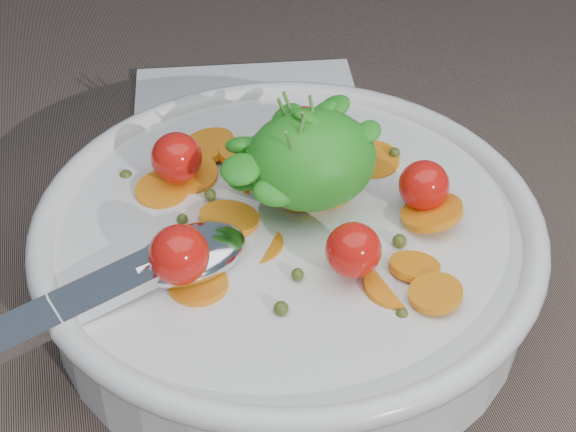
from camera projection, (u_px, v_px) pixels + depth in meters
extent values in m
plane|color=brown|center=(262.00, 309.00, 0.51)|extent=(6.00, 6.00, 0.00)
cylinder|color=silver|center=(288.00, 257.00, 0.50)|extent=(0.27, 0.27, 0.05)
torus|color=silver|center=(288.00, 223.00, 0.49)|extent=(0.28, 0.28, 0.01)
cylinder|color=silver|center=(288.00, 286.00, 0.52)|extent=(0.13, 0.13, 0.01)
cylinder|color=brown|center=(288.00, 257.00, 0.50)|extent=(0.24, 0.24, 0.04)
cylinder|color=orange|center=(414.00, 267.00, 0.46)|extent=(0.03, 0.03, 0.01)
cylinder|color=orange|center=(329.00, 194.00, 0.50)|extent=(0.04, 0.04, 0.01)
cylinder|color=orange|center=(164.00, 238.00, 0.48)|extent=(0.04, 0.04, 0.01)
cylinder|color=orange|center=(162.00, 190.00, 0.51)|extent=(0.03, 0.03, 0.01)
cylinder|color=orange|center=(371.00, 162.00, 0.53)|extent=(0.04, 0.04, 0.01)
cylinder|color=orange|center=(300.00, 192.00, 0.50)|extent=(0.03, 0.03, 0.01)
cylinder|color=orange|center=(396.00, 290.00, 0.45)|extent=(0.04, 0.04, 0.01)
cylinder|color=orange|center=(213.00, 247.00, 0.47)|extent=(0.04, 0.04, 0.01)
cylinder|color=orange|center=(253.00, 249.00, 0.48)|extent=(0.04, 0.04, 0.01)
cylinder|color=orange|center=(191.00, 173.00, 0.51)|extent=(0.04, 0.04, 0.01)
cylinder|color=orange|center=(199.00, 286.00, 0.45)|extent=(0.04, 0.04, 0.01)
cylinder|color=orange|center=(432.00, 212.00, 0.48)|extent=(0.04, 0.04, 0.02)
cylinder|color=orange|center=(436.00, 294.00, 0.44)|extent=(0.03, 0.03, 0.01)
cylinder|color=orange|center=(337.00, 192.00, 0.51)|extent=(0.03, 0.03, 0.01)
cylinder|color=orange|center=(229.00, 218.00, 0.49)|extent=(0.05, 0.05, 0.01)
cylinder|color=orange|center=(262.00, 187.00, 0.52)|extent=(0.04, 0.04, 0.01)
cylinder|color=orange|center=(274.00, 325.00, 0.43)|extent=(0.03, 0.03, 0.01)
cylinder|color=orange|center=(240.00, 155.00, 0.52)|extent=(0.03, 0.03, 0.01)
cylinder|color=orange|center=(207.00, 146.00, 0.53)|extent=(0.04, 0.04, 0.01)
sphere|color=#434F1A|center=(310.00, 179.00, 0.50)|extent=(0.01, 0.01, 0.01)
sphere|color=#434F1A|center=(399.00, 241.00, 0.47)|extent=(0.01, 0.01, 0.01)
sphere|color=#434F1A|center=(182.00, 219.00, 0.49)|extent=(0.01, 0.01, 0.01)
sphere|color=#434F1A|center=(281.00, 308.00, 0.43)|extent=(0.01, 0.01, 0.01)
sphere|color=#434F1A|center=(402.00, 314.00, 0.43)|extent=(0.01, 0.01, 0.01)
sphere|color=#434F1A|center=(223.00, 234.00, 0.48)|extent=(0.01, 0.01, 0.01)
sphere|color=#434F1A|center=(290.00, 112.00, 0.56)|extent=(0.01, 0.01, 0.01)
sphere|color=#434F1A|center=(126.00, 176.00, 0.52)|extent=(0.01, 0.01, 0.01)
sphere|color=#434F1A|center=(395.00, 153.00, 0.53)|extent=(0.01, 0.01, 0.01)
sphere|color=#434F1A|center=(336.00, 172.00, 0.51)|extent=(0.01, 0.01, 0.01)
sphere|color=#434F1A|center=(298.00, 274.00, 0.45)|extent=(0.01, 0.01, 0.01)
sphere|color=#434F1A|center=(210.00, 194.00, 0.50)|extent=(0.01, 0.01, 0.01)
sphere|color=#434F1A|center=(176.00, 172.00, 0.52)|extent=(0.01, 0.01, 0.01)
sphere|color=#434F1A|center=(326.00, 144.00, 0.54)|extent=(0.01, 0.01, 0.01)
sphere|color=red|center=(424.00, 185.00, 0.48)|extent=(0.03, 0.03, 0.03)
sphere|color=red|center=(305.00, 129.00, 0.52)|extent=(0.03, 0.03, 0.03)
sphere|color=red|center=(176.00, 158.00, 0.50)|extent=(0.03, 0.03, 0.03)
sphere|color=red|center=(179.00, 255.00, 0.44)|extent=(0.03, 0.03, 0.03)
sphere|color=red|center=(353.00, 250.00, 0.44)|extent=(0.03, 0.03, 0.03)
ellipsoid|color=green|center=(311.00, 159.00, 0.47)|extent=(0.07, 0.06, 0.05)
ellipsoid|color=green|center=(272.00, 163.00, 0.49)|extent=(0.04, 0.04, 0.03)
ellipsoid|color=green|center=(241.00, 169.00, 0.46)|extent=(0.03, 0.03, 0.01)
ellipsoid|color=green|center=(306.00, 137.00, 0.46)|extent=(0.04, 0.04, 0.03)
ellipsoid|color=green|center=(312.00, 135.00, 0.46)|extent=(0.03, 0.03, 0.02)
ellipsoid|color=green|center=(319.00, 153.00, 0.47)|extent=(0.03, 0.03, 0.02)
ellipsoid|color=green|center=(325.00, 151.00, 0.46)|extent=(0.03, 0.02, 0.02)
ellipsoid|color=green|center=(323.00, 111.00, 0.48)|extent=(0.02, 0.01, 0.02)
ellipsoid|color=green|center=(264.00, 156.00, 0.47)|extent=(0.02, 0.02, 0.02)
ellipsoid|color=green|center=(275.00, 192.00, 0.46)|extent=(0.03, 0.02, 0.02)
ellipsoid|color=green|center=(303.00, 145.00, 0.47)|extent=(0.03, 0.03, 0.02)
ellipsoid|color=green|center=(334.00, 108.00, 0.50)|extent=(0.02, 0.02, 0.02)
ellipsoid|color=green|center=(307.00, 133.00, 0.50)|extent=(0.03, 0.02, 0.02)
ellipsoid|color=green|center=(368.00, 132.00, 0.47)|extent=(0.02, 0.02, 0.01)
ellipsoid|color=green|center=(322.00, 143.00, 0.47)|extent=(0.03, 0.03, 0.03)
ellipsoid|color=green|center=(263.00, 145.00, 0.49)|extent=(0.03, 0.03, 0.01)
ellipsoid|color=green|center=(308.00, 147.00, 0.47)|extent=(0.04, 0.04, 0.03)
ellipsoid|color=green|center=(325.00, 146.00, 0.47)|extent=(0.04, 0.04, 0.02)
ellipsoid|color=green|center=(243.00, 145.00, 0.48)|extent=(0.03, 0.03, 0.02)
ellipsoid|color=green|center=(244.00, 173.00, 0.48)|extent=(0.03, 0.03, 0.02)
ellipsoid|color=green|center=(286.00, 166.00, 0.46)|extent=(0.02, 0.02, 0.02)
ellipsoid|color=green|center=(287.00, 120.00, 0.48)|extent=(0.03, 0.03, 0.02)
ellipsoid|color=green|center=(311.00, 120.00, 0.46)|extent=(0.03, 0.03, 0.02)
ellipsoid|color=green|center=(311.00, 153.00, 0.47)|extent=(0.03, 0.03, 0.02)
cylinder|color=#4C8C33|center=(317.00, 135.00, 0.47)|extent=(0.01, 0.01, 0.05)
cylinder|color=#4C8C33|center=(294.00, 156.00, 0.46)|extent=(0.02, 0.01, 0.04)
cylinder|color=#4C8C33|center=(294.00, 156.00, 0.46)|extent=(0.01, 0.02, 0.04)
cylinder|color=#4C8C33|center=(308.00, 141.00, 0.47)|extent=(0.01, 0.01, 0.05)
cylinder|color=#4C8C33|center=(298.00, 129.00, 0.48)|extent=(0.02, 0.01, 0.04)
cylinder|color=#4C8C33|center=(288.00, 127.00, 0.48)|extent=(0.01, 0.01, 0.04)
ellipsoid|color=silver|center=(191.00, 254.00, 0.46)|extent=(0.07, 0.06, 0.02)
cube|color=silver|center=(103.00, 291.00, 0.44)|extent=(0.12, 0.06, 0.02)
cylinder|color=silver|center=(156.00, 266.00, 0.45)|extent=(0.02, 0.02, 0.01)
cube|color=white|center=(249.00, 118.00, 0.65)|extent=(0.19, 0.17, 0.01)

